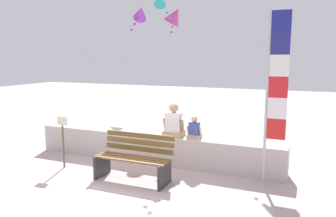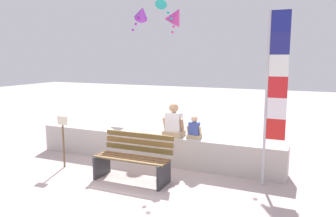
% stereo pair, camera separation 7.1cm
% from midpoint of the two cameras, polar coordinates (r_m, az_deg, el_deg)
% --- Properties ---
extents(ground_plane, '(40.00, 40.00, 0.00)m').
position_cam_midpoint_polar(ground_plane, '(6.52, -8.47, -12.42)').
color(ground_plane, '#B59F9B').
extents(seawall_ledge, '(5.84, 0.52, 0.64)m').
position_cam_midpoint_polar(seawall_ledge, '(7.58, -2.94, -6.73)').
color(seawall_ledge, '#BBB2AC').
rests_on(seawall_ledge, ground).
extents(park_bench, '(1.48, 0.61, 0.88)m').
position_cam_midpoint_polar(park_bench, '(6.47, -6.22, -8.70)').
color(park_bench, brown).
rests_on(park_bench, ground).
extents(person_adult, '(0.48, 0.35, 0.73)m').
position_cam_midpoint_polar(person_adult, '(7.21, 0.72, -2.57)').
color(person_adult, tan).
rests_on(person_adult, seawall_ledge).
extents(person_child, '(0.32, 0.23, 0.48)m').
position_cam_midpoint_polar(person_child, '(7.07, 4.28, -3.62)').
color(person_child, tan).
rests_on(person_child, seawall_ledge).
extents(flag_banner, '(0.38, 0.05, 3.15)m').
position_cam_midpoint_polar(flag_banner, '(6.13, 17.49, 3.66)').
color(flag_banner, '#B7B7BC').
rests_on(flag_banner, ground).
extents(kite_teal, '(0.57, 0.59, 0.84)m').
position_cam_midpoint_polar(kite_teal, '(10.73, -1.45, 18.04)').
color(kite_teal, teal).
extents(kite_magenta, '(0.76, 0.64, 0.93)m').
position_cam_midpoint_polar(kite_magenta, '(10.89, 0.94, 15.71)').
color(kite_magenta, '#DB3D9E').
extents(kite_purple, '(0.72, 0.75, 0.89)m').
position_cam_midpoint_polar(kite_purple, '(11.00, -4.97, 16.12)').
color(kite_purple, purple).
extents(sign_post, '(0.24, 0.04, 1.12)m').
position_cam_midpoint_polar(sign_post, '(7.42, -17.94, -4.73)').
color(sign_post, brown).
rests_on(sign_post, ground).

